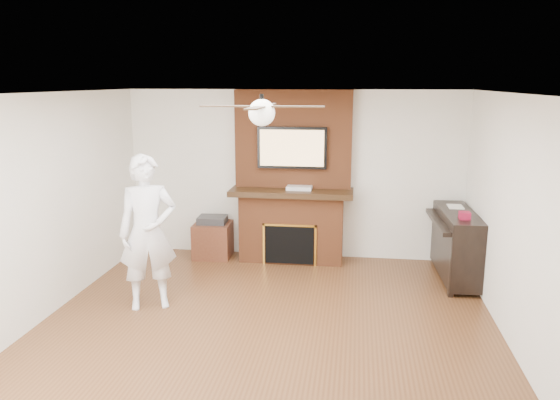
# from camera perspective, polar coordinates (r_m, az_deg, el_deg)

# --- Properties ---
(room_shell) EXTENTS (5.36, 5.86, 2.86)m
(room_shell) POSITION_cam_1_polar(r_m,az_deg,el_deg) (5.50, -1.84, -2.09)
(room_shell) COLOR #4F2D17
(room_shell) RESTS_ON ground
(fireplace) EXTENTS (1.78, 0.64, 2.50)m
(fireplace) POSITION_cam_1_polar(r_m,az_deg,el_deg) (8.02, 1.28, 0.65)
(fireplace) COLOR brown
(fireplace) RESTS_ON ground
(tv) EXTENTS (1.00, 0.08, 0.60)m
(tv) POSITION_cam_1_polar(r_m,az_deg,el_deg) (7.86, 1.27, 5.48)
(tv) COLOR black
(tv) RESTS_ON fireplace
(ceiling_fan) EXTENTS (1.21, 1.21, 0.31)m
(ceiling_fan) POSITION_cam_1_polar(r_m,az_deg,el_deg) (5.34, -1.92, 9.23)
(ceiling_fan) COLOR black
(ceiling_fan) RESTS_ON room_shell
(person) EXTENTS (0.79, 0.67, 1.81)m
(person) POSITION_cam_1_polar(r_m,az_deg,el_deg) (6.49, -13.64, -3.32)
(person) COLOR silver
(person) RESTS_ON ground
(side_table) EXTENTS (0.57, 0.57, 0.63)m
(side_table) POSITION_cam_1_polar(r_m,az_deg,el_deg) (8.35, -7.02, -3.97)
(side_table) COLOR #512617
(side_table) RESTS_ON ground
(piano) EXTENTS (0.58, 1.44, 1.02)m
(piano) POSITION_cam_1_polar(r_m,az_deg,el_deg) (7.67, 17.92, -4.32)
(piano) COLOR black
(piano) RESTS_ON ground
(cable_box) EXTENTS (0.37, 0.21, 0.05)m
(cable_box) POSITION_cam_1_polar(r_m,az_deg,el_deg) (7.89, 2.02, 1.27)
(cable_box) COLOR silver
(cable_box) RESTS_ON fireplace
(candle_orange) EXTENTS (0.07, 0.07, 0.13)m
(candle_orange) POSITION_cam_1_polar(r_m,az_deg,el_deg) (8.06, 0.30, -6.15)
(candle_orange) COLOR red
(candle_orange) RESTS_ON ground
(candle_green) EXTENTS (0.07, 0.07, 0.10)m
(candle_green) POSITION_cam_1_polar(r_m,az_deg,el_deg) (8.04, 1.26, -6.30)
(candle_green) COLOR #44762F
(candle_green) RESTS_ON ground
(candle_cream) EXTENTS (0.08, 0.08, 0.10)m
(candle_cream) POSITION_cam_1_polar(r_m,az_deg,el_deg) (8.08, 2.50, -6.22)
(candle_cream) COLOR beige
(candle_cream) RESTS_ON ground
(candle_blue) EXTENTS (0.05, 0.05, 0.07)m
(candle_blue) POSITION_cam_1_polar(r_m,az_deg,el_deg) (8.01, 1.83, -6.47)
(candle_blue) COLOR #305E90
(candle_blue) RESTS_ON ground
(candle_cream_extra) EXTENTS (0.08, 0.08, 0.10)m
(candle_cream_extra) POSITION_cam_1_polar(r_m,az_deg,el_deg) (8.08, 2.14, -6.21)
(candle_cream_extra) COLOR beige
(candle_cream_extra) RESTS_ON ground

